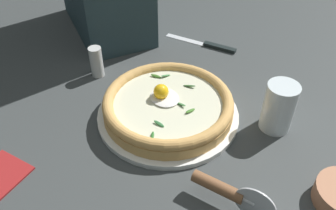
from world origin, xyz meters
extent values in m
cube|color=#3B3F3F|center=(0.00, 0.00, -0.01)|extent=(2.40, 2.40, 0.03)
cylinder|color=white|center=(-0.02, -0.02, 0.01)|extent=(0.31, 0.31, 0.01)
cylinder|color=#DFA85C|center=(-0.02, -0.02, 0.02)|extent=(0.28, 0.28, 0.02)
torus|color=#DCA459|center=(-0.02, -0.02, 0.04)|extent=(0.28, 0.28, 0.02)
cylinder|color=beige|center=(-0.02, -0.02, 0.04)|extent=(0.24, 0.24, 0.00)
ellipsoid|color=white|center=(-0.01, -0.02, 0.04)|extent=(0.07, 0.06, 0.01)
sphere|color=yellow|center=(0.00, -0.02, 0.06)|extent=(0.03, 0.03, 0.03)
ellipsoid|color=#438747|center=(0.06, -0.07, 0.04)|extent=(0.01, 0.03, 0.01)
ellipsoid|color=#3C7526|center=(-0.07, -0.05, 0.04)|extent=(0.01, 0.03, 0.01)
ellipsoid|color=#315D2B|center=(0.00, -0.09, 0.04)|extent=(0.03, 0.02, 0.01)
ellipsoid|color=#417942|center=(-0.04, -0.04, 0.04)|extent=(0.03, 0.01, 0.01)
ellipsoid|color=#2B6928|center=(-0.10, 0.06, 0.04)|extent=(0.02, 0.02, 0.01)
ellipsoid|color=#376620|center=(0.07, -0.05, 0.04)|extent=(0.03, 0.02, 0.01)
ellipsoid|color=#35733E|center=(-0.07, 0.03, 0.04)|extent=(0.03, 0.02, 0.01)
cylinder|color=silver|center=(-0.31, -0.02, 0.04)|extent=(0.06, 0.04, 0.07)
cylinder|color=silver|center=(-0.30, -0.01, 0.04)|extent=(0.02, 0.02, 0.01)
cylinder|color=brown|center=(-0.25, 0.02, 0.04)|extent=(0.09, 0.06, 0.02)
cube|color=silver|center=(0.24, -0.24, 0.00)|extent=(0.11, 0.08, 0.00)
cube|color=black|center=(0.15, -0.29, 0.01)|extent=(0.09, 0.06, 0.01)
cylinder|color=silver|center=(-0.17, -0.20, 0.05)|extent=(0.07, 0.07, 0.11)
cylinder|color=white|center=(-0.17, -0.20, 0.02)|extent=(0.06, 0.06, 0.04)
cylinder|color=silver|center=(0.20, 0.05, 0.04)|extent=(0.03, 0.03, 0.08)
camera|label=1|loc=(-0.51, 0.27, 0.52)|focal=37.42mm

